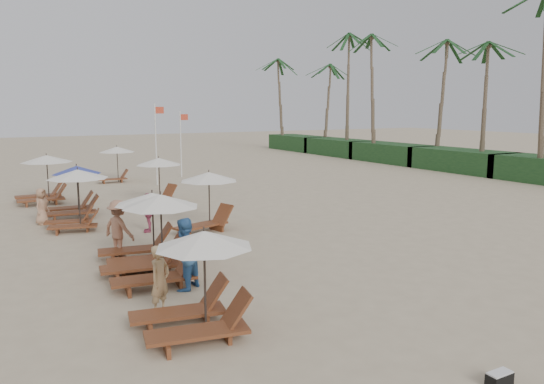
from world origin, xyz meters
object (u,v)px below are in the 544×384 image
inland_station_0 (205,198)px  beachgoer_near (160,280)px  lounger_station_3 (74,197)px  flag_pole_near (156,140)px  beachgoer_far_b (42,206)px  lounger_station_0 (192,288)px  lounger_station_4 (71,194)px  beachgoer_far_a (148,212)px  inland_station_1 (156,177)px  lounger_station_5 (42,180)px  lounger_station_2 (144,231)px  beachgoer_mid_b (119,228)px  duffel_bag (499,379)px  inland_station_2 (115,159)px  beachgoer_mid_a (184,254)px  lounger_station_1 (151,246)px

inland_station_0 → beachgoer_near: (-4.03, -7.16, -0.49)m
lounger_station_3 → flag_pole_near: bearing=57.5°
inland_station_0 → beachgoer_far_b: 6.84m
lounger_station_0 → lounger_station_4: bearing=90.9°
beachgoer_far_a → flag_pole_near: (4.05, 11.81, 1.96)m
inland_station_0 → inland_station_1: bearing=89.0°
beachgoer_far_b → inland_station_1: bearing=-29.3°
lounger_station_0 → beachgoer_far_a: size_ratio=1.74×
lounger_station_5 → inland_station_0: size_ratio=0.98×
lounger_station_2 → inland_station_1: size_ratio=1.00×
beachgoer_mid_b → flag_pole_near: flag_pole_near is taller
lounger_station_0 → lounger_station_2: (0.55, 5.48, 0.01)m
lounger_station_5 → beachgoer_far_a: bearing=-72.2°
flag_pole_near → lounger_station_0: bearing=-105.5°
lounger_station_4 → beachgoer_far_a: lounger_station_4 is taller
inland_station_0 → duffel_bag: size_ratio=6.19×
lounger_station_5 → flag_pole_near: bearing=25.4°
flag_pole_near → inland_station_1: bearing=-107.9°
lounger_station_4 → lounger_station_5: (-0.69, 4.13, 0.17)m
beachgoer_near → lounger_station_5: bearing=57.5°
lounger_station_4 → beachgoer_mid_b: lounger_station_4 is taller
lounger_station_4 → beachgoer_far_b: 1.69m
inland_station_0 → duffel_bag: 13.16m
inland_station_2 → duffel_bag: inland_station_2 is taller
beachgoer_near → beachgoer_mid_b: beachgoer_mid_b is taller
lounger_station_4 → inland_station_0: size_ratio=0.91×
flag_pole_near → lounger_station_3: bearing=-122.5°
lounger_station_5 → inland_station_0: 10.57m
lounger_station_3 → inland_station_2: 13.35m
lounger_station_5 → beachgoer_far_a: size_ratio=1.88×
inland_station_2 → beachgoer_mid_b: size_ratio=1.39×
inland_station_0 → beachgoer_far_a: size_ratio=1.92×
beachgoer_mid_a → duffel_bag: bearing=78.4°
lounger_station_1 → lounger_station_5: (-1.14, 14.36, 0.13)m
beachgoer_mid_a → flag_pole_near: (5.10, 18.61, 1.76)m
lounger_station_2 → beachgoer_far_b: 7.64m
beachgoer_near → beachgoer_far_b: (-1.27, 11.44, -0.06)m
lounger_station_2 → lounger_station_3: 5.85m
beachgoer_mid_a → duffel_bag: beachgoer_mid_a is taller
inland_station_1 → beachgoer_far_a: (-2.07, -5.68, -0.59)m
lounger_station_3 → inland_station_1: bearing=41.4°
lounger_station_4 → flag_pole_near: flag_pole_near is taller
beachgoer_far_b → lounger_station_0: bearing=-135.4°
inland_station_1 → lounger_station_2: bearing=-109.2°
inland_station_2 → beachgoer_near: (-4.23, -22.40, -0.68)m
beachgoer_far_b → flag_pole_near: 11.38m
lounger_station_2 → inland_station_0: (3.24, 3.07, 0.30)m
beachgoer_mid_b → inland_station_2: bearing=-42.9°
inland_station_0 → beachgoer_mid_a: 6.64m
lounger_station_2 → beachgoer_far_b: lounger_station_2 is taller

